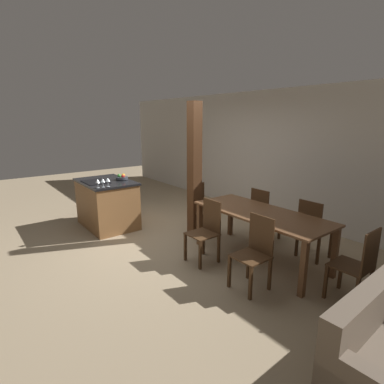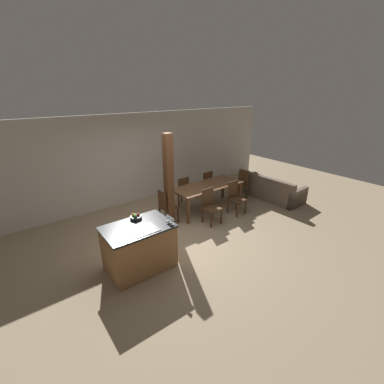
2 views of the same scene
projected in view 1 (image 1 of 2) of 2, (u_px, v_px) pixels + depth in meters
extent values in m
plane|color=#9E896B|center=(163.00, 239.00, 5.39)|extent=(16.00, 16.00, 0.00)
cube|color=beige|center=(263.00, 153.00, 6.64)|extent=(11.20, 0.08, 2.70)
cube|color=olive|center=(107.00, 205.00, 5.93)|extent=(1.24, 0.84, 0.89)
cube|color=black|center=(106.00, 182.00, 5.82)|extent=(1.28, 0.88, 0.04)
cube|color=black|center=(96.00, 182.00, 5.70)|extent=(0.56, 0.40, 0.01)
cylinder|color=#383D47|center=(122.00, 178.00, 5.90)|extent=(0.23, 0.23, 0.05)
sphere|color=red|center=(123.00, 176.00, 5.85)|extent=(0.07, 0.07, 0.07)
sphere|color=gold|center=(123.00, 175.00, 5.93)|extent=(0.07, 0.07, 0.07)
sphere|color=#3D8E38|center=(119.00, 176.00, 5.88)|extent=(0.08, 0.08, 0.08)
cylinder|color=silver|center=(98.00, 188.00, 5.17)|extent=(0.06, 0.06, 0.00)
cylinder|color=silver|center=(98.00, 185.00, 5.16)|extent=(0.01, 0.01, 0.09)
cone|color=silver|center=(98.00, 181.00, 5.14)|extent=(0.08, 0.08, 0.06)
cylinder|color=silver|center=(103.00, 187.00, 5.22)|extent=(0.06, 0.06, 0.00)
cylinder|color=silver|center=(103.00, 184.00, 5.21)|extent=(0.01, 0.01, 0.09)
cone|color=silver|center=(103.00, 180.00, 5.20)|extent=(0.08, 0.08, 0.06)
cylinder|color=silver|center=(108.00, 186.00, 5.28)|extent=(0.06, 0.06, 0.00)
cylinder|color=silver|center=(108.00, 184.00, 5.27)|extent=(0.01, 0.01, 0.09)
cone|color=silver|center=(108.00, 180.00, 5.25)|extent=(0.08, 0.08, 0.06)
cube|color=brown|center=(260.00, 213.00, 4.43)|extent=(2.09, 0.87, 0.03)
cube|color=brown|center=(199.00, 224.00, 5.05)|extent=(0.07, 0.07, 0.73)
cube|color=brown|center=(303.00, 269.00, 3.55)|extent=(0.07, 0.07, 0.73)
cube|color=brown|center=(231.00, 216.00, 5.49)|extent=(0.07, 0.07, 0.73)
cube|color=brown|center=(335.00, 253.00, 3.98)|extent=(0.07, 0.07, 0.73)
cube|color=#472D19|center=(202.00, 234.00, 4.43)|extent=(0.40, 0.40, 0.02)
cube|color=#472D19|center=(212.00, 215.00, 4.48)|extent=(0.38, 0.02, 0.48)
cube|color=#472D19|center=(185.00, 247.00, 4.51)|extent=(0.04, 0.04, 0.43)
cube|color=#472D19|center=(200.00, 255.00, 4.24)|extent=(0.04, 0.04, 0.43)
cube|color=#472D19|center=(203.00, 241.00, 4.72)|extent=(0.04, 0.04, 0.43)
cube|color=#472D19|center=(219.00, 249.00, 4.45)|extent=(0.04, 0.04, 0.43)
cube|color=#472D19|center=(250.00, 257.00, 3.70)|extent=(0.40, 0.40, 0.02)
cube|color=#472D19|center=(261.00, 234.00, 3.76)|extent=(0.38, 0.02, 0.48)
cube|color=#472D19|center=(229.00, 272.00, 3.79)|extent=(0.04, 0.04, 0.43)
cube|color=#472D19|center=(251.00, 283.00, 3.52)|extent=(0.04, 0.04, 0.43)
cube|color=#472D19|center=(248.00, 264.00, 4.00)|extent=(0.04, 0.04, 0.43)
cube|color=#472D19|center=(270.00, 274.00, 3.73)|extent=(0.04, 0.04, 0.43)
cube|color=#472D19|center=(266.00, 215.00, 5.30)|extent=(0.40, 0.40, 0.02)
cube|color=#472D19|center=(260.00, 203.00, 5.13)|extent=(0.38, 0.02, 0.48)
cube|color=#472D19|center=(279.00, 228.00, 5.32)|extent=(0.04, 0.04, 0.43)
cube|color=#472D19|center=(264.00, 222.00, 5.59)|extent=(0.04, 0.04, 0.43)
cube|color=#472D19|center=(267.00, 232.00, 5.11)|extent=(0.04, 0.04, 0.43)
cube|color=#472D19|center=(251.00, 226.00, 5.38)|extent=(0.04, 0.04, 0.43)
cube|color=#472D19|center=(315.00, 230.00, 4.57)|extent=(0.40, 0.40, 0.02)
cube|color=#472D19|center=(310.00, 217.00, 4.40)|extent=(0.38, 0.02, 0.48)
cube|color=#472D19|center=(331.00, 245.00, 4.59)|extent=(0.04, 0.04, 0.43)
cube|color=#472D19|center=(310.00, 238.00, 4.87)|extent=(0.04, 0.04, 0.43)
cube|color=#472D19|center=(318.00, 251.00, 4.39)|extent=(0.04, 0.04, 0.43)
cube|color=#472D19|center=(297.00, 243.00, 4.66)|extent=(0.04, 0.04, 0.43)
cube|color=#472D19|center=(202.00, 211.00, 5.54)|extent=(0.40, 0.40, 0.02)
cube|color=#472D19|center=(196.00, 196.00, 5.62)|extent=(0.02, 0.38, 0.48)
cube|color=#472D19|center=(201.00, 227.00, 5.35)|extent=(0.04, 0.04, 0.43)
cube|color=#472D19|center=(216.00, 223.00, 5.56)|extent=(0.04, 0.04, 0.43)
cube|color=#472D19|center=(189.00, 222.00, 5.62)|extent=(0.04, 0.04, 0.43)
cube|color=#472D19|center=(204.00, 218.00, 5.83)|extent=(0.04, 0.04, 0.43)
cube|color=#472D19|center=(350.00, 266.00, 3.47)|extent=(0.40, 0.40, 0.02)
cube|color=#472D19|center=(371.00, 252.00, 3.26)|extent=(0.02, 0.38, 0.48)
cube|color=#472D19|center=(340.00, 273.00, 3.76)|extent=(0.04, 0.04, 0.43)
cube|color=#472D19|center=(326.00, 282.00, 3.55)|extent=(0.04, 0.04, 0.43)
cube|color=#472D19|center=(371.00, 285.00, 3.49)|extent=(0.04, 0.04, 0.43)
cube|color=#472D19|center=(356.00, 295.00, 3.28)|extent=(0.04, 0.04, 0.43)
cube|color=brown|center=(384.00, 292.00, 2.67)|extent=(0.23, 2.07, 0.37)
cube|color=#4C2D19|center=(194.00, 171.00, 5.32)|extent=(0.19, 0.19, 2.39)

